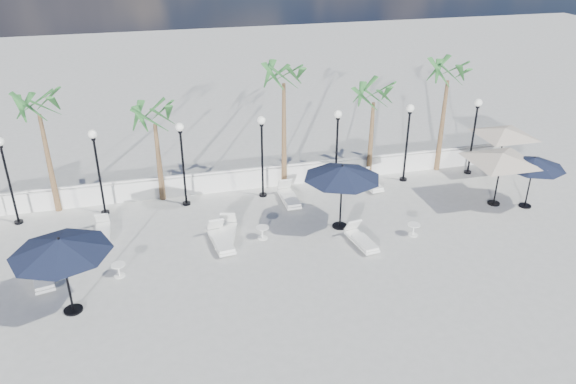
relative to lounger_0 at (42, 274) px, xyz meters
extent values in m
plane|color=#A4A5A0|center=(8.94, -1.86, -0.25)|extent=(100.00, 100.00, 0.00)
cube|color=silver|center=(8.94, 5.64, 0.20)|extent=(26.00, 0.30, 0.90)
cube|color=silver|center=(8.94, 5.64, 0.72)|extent=(26.00, 0.12, 0.08)
cylinder|color=black|center=(-1.56, 4.64, -0.20)|extent=(0.36, 0.36, 0.10)
cylinder|color=black|center=(-1.56, 4.64, 1.50)|extent=(0.10, 0.10, 3.50)
cylinder|color=black|center=(-1.56, 4.64, 3.20)|extent=(0.18, 0.18, 0.10)
cylinder|color=black|center=(1.94, 4.64, -0.20)|extent=(0.36, 0.36, 0.10)
cylinder|color=black|center=(1.94, 4.64, 1.50)|extent=(0.10, 0.10, 3.50)
cylinder|color=black|center=(1.94, 4.64, 3.20)|extent=(0.18, 0.18, 0.10)
sphere|color=white|center=(1.94, 4.64, 3.41)|extent=(0.36, 0.36, 0.36)
cylinder|color=black|center=(5.44, 4.64, -0.20)|extent=(0.36, 0.36, 0.10)
cylinder|color=black|center=(5.44, 4.64, 1.50)|extent=(0.10, 0.10, 3.50)
cylinder|color=black|center=(5.44, 4.64, 3.20)|extent=(0.18, 0.18, 0.10)
sphere|color=white|center=(5.44, 4.64, 3.41)|extent=(0.36, 0.36, 0.36)
cylinder|color=black|center=(8.94, 4.64, -0.20)|extent=(0.36, 0.36, 0.10)
cylinder|color=black|center=(8.94, 4.64, 1.50)|extent=(0.10, 0.10, 3.50)
cylinder|color=black|center=(8.94, 4.64, 3.20)|extent=(0.18, 0.18, 0.10)
sphere|color=white|center=(8.94, 4.64, 3.41)|extent=(0.36, 0.36, 0.36)
cylinder|color=black|center=(12.44, 4.64, -0.20)|extent=(0.36, 0.36, 0.10)
cylinder|color=black|center=(12.44, 4.64, 1.50)|extent=(0.10, 0.10, 3.50)
cylinder|color=black|center=(12.44, 4.64, 3.20)|extent=(0.18, 0.18, 0.10)
sphere|color=white|center=(12.44, 4.64, 3.41)|extent=(0.36, 0.36, 0.36)
cylinder|color=black|center=(15.94, 4.64, -0.20)|extent=(0.36, 0.36, 0.10)
cylinder|color=black|center=(15.94, 4.64, 1.50)|extent=(0.10, 0.10, 3.50)
cylinder|color=black|center=(15.94, 4.64, 3.20)|extent=(0.18, 0.18, 0.10)
sphere|color=white|center=(15.94, 4.64, 3.41)|extent=(0.36, 0.36, 0.36)
cylinder|color=black|center=(19.44, 4.64, -0.20)|extent=(0.36, 0.36, 0.10)
cylinder|color=black|center=(19.44, 4.64, 1.50)|extent=(0.10, 0.10, 3.50)
cylinder|color=black|center=(19.44, 4.64, 3.20)|extent=(0.18, 0.18, 0.10)
sphere|color=white|center=(19.44, 4.64, 3.41)|extent=(0.36, 0.36, 0.36)
cone|color=brown|center=(-0.06, 5.44, 1.95)|extent=(0.28, 0.28, 4.40)
cone|color=brown|center=(4.44, 5.44, 1.55)|extent=(0.28, 0.28, 3.60)
cone|color=brown|center=(10.14, 5.44, 2.25)|extent=(0.28, 0.28, 5.00)
cone|color=brown|center=(14.44, 5.44, 1.65)|extent=(0.28, 0.28, 3.80)
cone|color=brown|center=(18.14, 5.44, 2.05)|extent=(0.28, 0.28, 4.60)
cube|color=silver|center=(0.00, -0.02, -0.09)|extent=(1.09, 2.08, 0.11)
cube|color=silver|center=(0.06, -0.28, 0.02)|extent=(0.90, 1.44, 0.11)
cube|color=silver|center=(-0.17, 0.76, 0.30)|extent=(0.71, 0.60, 0.62)
cube|color=silver|center=(6.47, 0.77, -0.09)|extent=(0.90, 2.04, 0.11)
cube|color=silver|center=(6.50, 0.50, 0.02)|extent=(0.78, 1.40, 0.11)
cube|color=silver|center=(6.37, 1.56, 0.30)|extent=(0.67, 0.54, 0.62)
cube|color=silver|center=(1.94, 2.65, -0.12)|extent=(0.61, 1.71, 0.09)
cube|color=silver|center=(1.94, 2.42, -0.02)|extent=(0.56, 1.16, 0.09)
cube|color=silver|center=(1.92, 3.34, 0.22)|extent=(0.54, 0.41, 0.53)
cube|color=silver|center=(6.73, 1.19, -0.09)|extent=(1.15, 2.08, 0.11)
cube|color=silver|center=(6.66, 0.93, 0.02)|extent=(0.95, 1.45, 0.11)
cube|color=silver|center=(6.94, 1.96, 0.30)|extent=(0.72, 0.61, 0.62)
cube|color=silver|center=(9.95, 3.74, -0.10)|extent=(0.68, 1.95, 0.11)
cube|color=silver|center=(9.95, 3.48, 0.02)|extent=(0.63, 1.32, 0.11)
cube|color=silver|center=(9.94, 4.53, 0.29)|extent=(0.62, 0.47, 0.61)
cube|color=silver|center=(11.81, -0.51, -0.11)|extent=(0.87, 1.88, 0.10)
cube|color=silver|center=(11.85, -0.75, 0.00)|extent=(0.74, 1.29, 0.10)
cube|color=silver|center=(11.70, 0.22, 0.25)|extent=(0.63, 0.51, 0.57)
cube|color=silver|center=(14.05, 4.34, -0.11)|extent=(0.81, 1.85, 0.10)
cube|color=silver|center=(14.08, 4.10, 0.00)|extent=(0.70, 1.27, 0.10)
cube|color=silver|center=(13.97, 5.07, 0.25)|extent=(0.61, 0.49, 0.56)
cylinder|color=silver|center=(2.63, -0.40, -0.24)|extent=(0.39, 0.39, 0.03)
cylinder|color=silver|center=(2.63, -0.40, -0.02)|extent=(0.06, 0.06, 0.47)
cylinder|color=silver|center=(2.63, -0.40, 0.22)|extent=(0.51, 0.51, 0.03)
cylinder|color=silver|center=(8.14, 0.93, -0.24)|extent=(0.40, 0.40, 0.03)
cylinder|color=silver|center=(8.14, 0.93, -0.01)|extent=(0.06, 0.06, 0.48)
cylinder|color=silver|center=(8.14, 0.93, 0.24)|extent=(0.52, 0.52, 0.03)
cylinder|color=silver|center=(14.10, -0.31, -0.24)|extent=(0.39, 0.39, 0.03)
cylinder|color=silver|center=(14.10, -0.31, -0.02)|extent=(0.06, 0.06, 0.47)
cylinder|color=silver|center=(14.10, -0.31, 0.23)|extent=(0.51, 0.51, 0.03)
cylinder|color=black|center=(1.19, -2.07, -0.22)|extent=(0.61, 0.61, 0.07)
cylinder|color=black|center=(1.19, -2.07, 1.09)|extent=(0.08, 0.08, 2.68)
cone|color=black|center=(1.19, -2.07, 2.23)|extent=(3.17, 3.17, 0.49)
sphere|color=black|center=(1.19, -2.07, 2.50)|extent=(0.09, 0.09, 0.09)
cylinder|color=black|center=(11.45, 1.06, -0.22)|extent=(0.63, 0.63, 0.07)
cylinder|color=black|center=(11.45, 1.06, 1.09)|extent=(0.08, 0.08, 2.69)
cone|color=black|center=(11.45, 1.06, 2.24)|extent=(3.14, 3.14, 0.50)
sphere|color=black|center=(11.45, 1.06, 2.52)|extent=(0.09, 0.09, 0.09)
cylinder|color=black|center=(20.04, 0.79, -0.23)|extent=(0.54, 0.54, 0.06)
cylinder|color=black|center=(20.04, 0.79, 0.90)|extent=(0.07, 0.07, 2.30)
cone|color=black|center=(20.04, 0.79, 1.87)|extent=(2.68, 2.68, 0.43)
sphere|color=black|center=(20.04, 0.79, 2.11)|extent=(0.08, 0.08, 0.08)
cylinder|color=black|center=(18.82, 1.33, -0.22)|extent=(0.55, 0.55, 0.06)
cylinder|color=black|center=(18.82, 1.33, 0.96)|extent=(0.07, 0.07, 2.42)
pyramid|color=#B9A993|center=(18.82, 1.33, 2.19)|extent=(5.36, 5.36, 0.37)
cylinder|color=black|center=(20.94, 4.34, -0.22)|extent=(0.54, 0.54, 0.06)
cylinder|color=black|center=(20.94, 4.34, 0.91)|extent=(0.07, 0.07, 2.32)
pyramid|color=#B9A993|center=(20.94, 4.34, 2.09)|extent=(5.04, 5.04, 0.36)
camera|label=1|loc=(4.43, -18.09, 11.37)|focal=35.00mm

